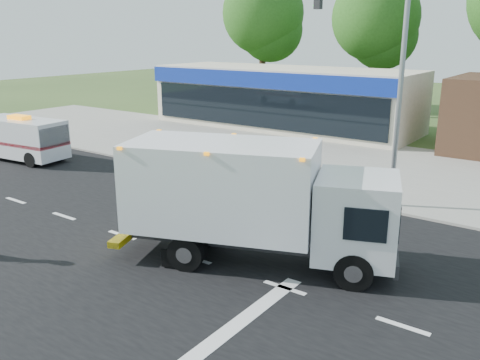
# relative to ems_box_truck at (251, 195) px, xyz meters

# --- Properties ---
(ground) EXTENTS (120.00, 120.00, 0.00)m
(ground) POSITION_rel_ems_box_truck_xyz_m (-1.38, -0.85, -1.95)
(ground) COLOR #385123
(ground) RESTS_ON ground
(road_asphalt) EXTENTS (60.00, 14.00, 0.02)m
(road_asphalt) POSITION_rel_ems_box_truck_xyz_m (-1.38, -0.85, -1.95)
(road_asphalt) COLOR black
(road_asphalt) RESTS_ON ground
(sidewalk) EXTENTS (60.00, 2.40, 0.12)m
(sidewalk) POSITION_rel_ems_box_truck_xyz_m (-1.38, 7.35, -1.89)
(sidewalk) COLOR gray
(sidewalk) RESTS_ON ground
(parking_apron) EXTENTS (60.00, 9.00, 0.02)m
(parking_apron) POSITION_rel_ems_box_truck_xyz_m (-1.38, 13.15, -1.94)
(parking_apron) COLOR gray
(parking_apron) RESTS_ON ground
(lane_markings) EXTENTS (55.20, 7.00, 0.01)m
(lane_markings) POSITION_rel_ems_box_truck_xyz_m (-0.03, -2.20, -1.93)
(lane_markings) COLOR silver
(lane_markings) RESTS_ON road_asphalt
(ems_box_truck) EXTENTS (7.97, 4.88, 3.38)m
(ems_box_truck) POSITION_rel_ems_box_truck_xyz_m (0.00, 0.00, 0.00)
(ems_box_truck) COLOR black
(ems_box_truck) RESTS_ON ground
(ambulance_van) EXTENTS (5.03, 2.41, 2.28)m
(ambulance_van) POSITION_rel_ems_box_truck_xyz_m (-16.04, 3.16, -0.80)
(ambulance_van) COLOR silver
(ambulance_van) RESTS_ON ground
(retail_strip_mall) EXTENTS (18.00, 6.20, 4.00)m
(retail_strip_mall) POSITION_rel_ems_box_truck_xyz_m (-10.38, 19.08, 0.06)
(retail_strip_mall) COLOR beige
(retail_strip_mall) RESTS_ON ground
(traffic_signal_pole) EXTENTS (3.51, 0.25, 8.00)m
(traffic_signal_pole) POSITION_rel_ems_box_truck_xyz_m (0.97, 6.75, 2.97)
(traffic_signal_pole) COLOR gray
(traffic_signal_pole) RESTS_ON ground
(background_trees) EXTENTS (36.77, 7.39, 12.10)m
(background_trees) POSITION_rel_ems_box_truck_xyz_m (-2.23, 27.32, 5.43)
(background_trees) COLOR #332114
(background_trees) RESTS_ON ground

